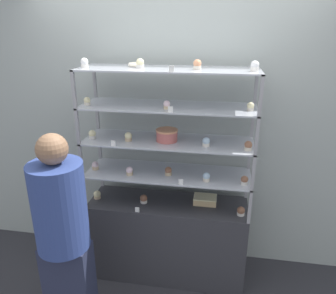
# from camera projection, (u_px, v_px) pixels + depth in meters

# --- Properties ---
(ground_plane) EXTENTS (20.00, 20.00, 0.00)m
(ground_plane) POSITION_uv_depth(u_px,v_px,m) (168.00, 271.00, 3.10)
(ground_plane) COLOR #2D2D33
(back_wall) EXTENTS (8.00, 0.05, 2.60)m
(back_wall) POSITION_uv_depth(u_px,v_px,m) (175.00, 129.00, 2.98)
(back_wall) COLOR #A8B2AD
(back_wall) RESTS_ON ground_plane
(display_base) EXTENTS (1.36, 0.43, 0.74)m
(display_base) POSITION_uv_depth(u_px,v_px,m) (168.00, 238.00, 2.97)
(display_base) COLOR #333338
(display_base) RESTS_ON ground_plane
(display_riser_lower) EXTENTS (1.36, 0.43, 0.29)m
(display_riser_lower) POSITION_uv_depth(u_px,v_px,m) (168.00, 174.00, 2.75)
(display_riser_lower) COLOR #99999E
(display_riser_lower) RESTS_ON display_base
(display_riser_middle) EXTENTS (1.36, 0.43, 0.29)m
(display_riser_middle) POSITION_uv_depth(u_px,v_px,m) (168.00, 142.00, 2.65)
(display_riser_middle) COLOR #99999E
(display_riser_middle) RESTS_ON display_riser_lower
(display_riser_upper) EXTENTS (1.36, 0.43, 0.29)m
(display_riser_upper) POSITION_uv_depth(u_px,v_px,m) (168.00, 108.00, 2.55)
(display_riser_upper) COLOR #99999E
(display_riser_upper) RESTS_ON display_riser_middle
(display_riser_top) EXTENTS (1.36, 0.43, 0.29)m
(display_riser_top) POSITION_uv_depth(u_px,v_px,m) (168.00, 71.00, 2.45)
(display_riser_top) COLOR #99999E
(display_riser_top) RESTS_ON display_riser_upper
(layer_cake_centerpiece) EXTENTS (0.18, 0.18, 0.10)m
(layer_cake_centerpiece) POSITION_uv_depth(u_px,v_px,m) (167.00, 135.00, 2.61)
(layer_cake_centerpiece) COLOR #C66660
(layer_cake_centerpiece) RESTS_ON display_riser_middle
(sheet_cake_frosted) EXTENTS (0.20, 0.14, 0.06)m
(sheet_cake_frosted) POSITION_uv_depth(u_px,v_px,m) (205.00, 200.00, 2.82)
(sheet_cake_frosted) COLOR #DBBC84
(sheet_cake_frosted) RESTS_ON display_base
(cupcake_0) EXTENTS (0.06, 0.06, 0.07)m
(cupcake_0) POSITION_uv_depth(u_px,v_px,m) (97.00, 195.00, 2.90)
(cupcake_0) COLOR #CCB28C
(cupcake_0) RESTS_ON display_base
(cupcake_1) EXTENTS (0.06, 0.06, 0.07)m
(cupcake_1) POSITION_uv_depth(u_px,v_px,m) (144.00, 199.00, 2.83)
(cupcake_1) COLOR white
(cupcake_1) RESTS_ON display_base
(cupcake_2) EXTENTS (0.06, 0.06, 0.07)m
(cupcake_2) POSITION_uv_depth(u_px,v_px,m) (241.00, 211.00, 2.64)
(cupcake_2) COLOR white
(cupcake_2) RESTS_ON display_base
(price_tag_0) EXTENTS (0.04, 0.00, 0.04)m
(price_tag_0) POSITION_uv_depth(u_px,v_px,m) (137.00, 210.00, 2.69)
(price_tag_0) COLOR white
(price_tag_0) RESTS_ON display_base
(cupcake_3) EXTENTS (0.06, 0.06, 0.07)m
(cupcake_3) POSITION_uv_depth(u_px,v_px,m) (95.00, 166.00, 2.79)
(cupcake_3) COLOR #CCB28C
(cupcake_3) RESTS_ON display_riser_lower
(cupcake_4) EXTENTS (0.06, 0.06, 0.07)m
(cupcake_4) POSITION_uv_depth(u_px,v_px,m) (129.00, 171.00, 2.69)
(cupcake_4) COLOR #CCB28C
(cupcake_4) RESTS_ON display_riser_lower
(cupcake_5) EXTENTS (0.06, 0.06, 0.07)m
(cupcake_5) POSITION_uv_depth(u_px,v_px,m) (168.00, 171.00, 2.68)
(cupcake_5) COLOR #CCB28C
(cupcake_5) RESTS_ON display_riser_lower
(cupcake_6) EXTENTS (0.06, 0.06, 0.07)m
(cupcake_6) POSITION_uv_depth(u_px,v_px,m) (206.00, 177.00, 2.58)
(cupcake_6) COLOR beige
(cupcake_6) RESTS_ON display_riser_lower
(cupcake_7) EXTENTS (0.06, 0.06, 0.07)m
(cupcake_7) POSITION_uv_depth(u_px,v_px,m) (244.00, 180.00, 2.52)
(cupcake_7) COLOR white
(cupcake_7) RESTS_ON display_riser_lower
(price_tag_1) EXTENTS (0.04, 0.00, 0.04)m
(price_tag_1) POSITION_uv_depth(u_px,v_px,m) (181.00, 182.00, 2.53)
(price_tag_1) COLOR white
(price_tag_1) RESTS_ON display_riser_lower
(cupcake_8) EXTENTS (0.06, 0.06, 0.07)m
(cupcake_8) POSITION_uv_depth(u_px,v_px,m) (92.00, 135.00, 2.67)
(cupcake_8) COLOR white
(cupcake_8) RESTS_ON display_riser_middle
(cupcake_9) EXTENTS (0.06, 0.06, 0.07)m
(cupcake_9) POSITION_uv_depth(u_px,v_px,m) (128.00, 137.00, 2.62)
(cupcake_9) COLOR #CCB28C
(cupcake_9) RESTS_ON display_riser_middle
(cupcake_10) EXTENTS (0.06, 0.06, 0.07)m
(cupcake_10) POSITION_uv_depth(u_px,v_px,m) (206.00, 142.00, 2.50)
(cupcake_10) COLOR white
(cupcake_10) RESTS_ON display_riser_middle
(cupcake_11) EXTENTS (0.06, 0.06, 0.07)m
(cupcake_11) POSITION_uv_depth(u_px,v_px,m) (248.00, 146.00, 2.43)
(cupcake_11) COLOR beige
(cupcake_11) RESTS_ON display_riser_middle
(price_tag_2) EXTENTS (0.04, 0.00, 0.04)m
(price_tag_2) POSITION_uv_depth(u_px,v_px,m) (113.00, 143.00, 2.51)
(price_tag_2) COLOR white
(price_tag_2) RESTS_ON display_riser_middle
(cupcake_12) EXTENTS (0.05, 0.05, 0.06)m
(cupcake_12) POSITION_uv_depth(u_px,v_px,m) (87.00, 101.00, 2.56)
(cupcake_12) COLOR beige
(cupcake_12) RESTS_ON display_riser_upper
(cupcake_13) EXTENTS (0.05, 0.05, 0.06)m
(cupcake_13) POSITION_uv_depth(u_px,v_px,m) (167.00, 105.00, 2.44)
(cupcake_13) COLOR #CCB28C
(cupcake_13) RESTS_ON display_riser_upper
(cupcake_14) EXTENTS (0.05, 0.05, 0.06)m
(cupcake_14) POSITION_uv_depth(u_px,v_px,m) (251.00, 107.00, 2.39)
(cupcake_14) COLOR beige
(cupcake_14) RESTS_ON display_riser_upper
(price_tag_3) EXTENTS (0.04, 0.00, 0.04)m
(price_tag_3) POSITION_uv_depth(u_px,v_px,m) (170.00, 109.00, 2.34)
(price_tag_3) COLOR white
(price_tag_3) RESTS_ON display_riser_upper
(cupcake_15) EXTENTS (0.06, 0.06, 0.07)m
(cupcake_15) POSITION_uv_depth(u_px,v_px,m) (84.00, 63.00, 2.46)
(cupcake_15) COLOR white
(cupcake_15) RESTS_ON display_riser_top
(cupcake_16) EXTENTS (0.06, 0.06, 0.07)m
(cupcake_16) POSITION_uv_depth(u_px,v_px,m) (140.00, 64.00, 2.42)
(cupcake_16) COLOR white
(cupcake_16) RESTS_ON display_riser_top
(cupcake_17) EXTENTS (0.06, 0.06, 0.07)m
(cupcake_17) POSITION_uv_depth(u_px,v_px,m) (197.00, 65.00, 2.35)
(cupcake_17) COLOR beige
(cupcake_17) RESTS_ON display_riser_top
(cupcake_18) EXTENTS (0.06, 0.06, 0.07)m
(cupcake_18) POSITION_uv_depth(u_px,v_px,m) (255.00, 66.00, 2.27)
(cupcake_18) COLOR white
(cupcake_18) RESTS_ON display_riser_top
(price_tag_4) EXTENTS (0.04, 0.00, 0.04)m
(price_tag_4) POSITION_uv_depth(u_px,v_px,m) (171.00, 69.00, 2.24)
(price_tag_4) COLOR white
(price_tag_4) RESTS_ON display_riser_top
(donut_glazed) EXTENTS (0.12, 0.12, 0.03)m
(donut_glazed) POSITION_uv_depth(u_px,v_px,m) (136.00, 65.00, 2.54)
(donut_glazed) COLOR #EFE5CC
(donut_glazed) RESTS_ON display_riser_top
(customer_figure) EXTENTS (0.36, 0.36, 1.55)m
(customer_figure) POSITION_uv_depth(u_px,v_px,m) (63.00, 232.00, 2.28)
(customer_figure) COLOR #282D47
(customer_figure) RESTS_ON ground_plane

